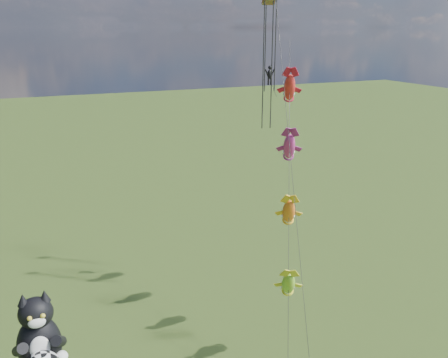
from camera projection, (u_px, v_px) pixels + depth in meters
name	position (u px, v px, depth m)	size (l,w,h in m)	color
cat_kite_rig	(40.00, 346.00, 22.85)	(2.31, 4.10, 9.96)	brown
fish_windsock_rig	(289.00, 179.00, 34.11)	(7.64, 14.13, 20.31)	brown
parafoil_rig	(271.00, 64.00, 36.47)	(6.04, 16.85, 26.11)	brown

